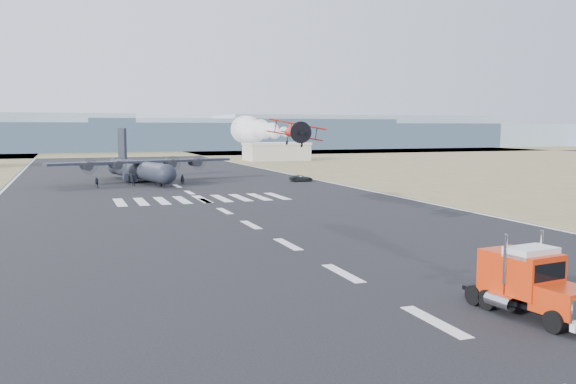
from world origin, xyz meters
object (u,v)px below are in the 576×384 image
crew_d (97,183)px  crew_h (129,180)px  hangar_right (276,151)px  crew_f (155,180)px  aerobatic_biplane (295,132)px  crew_g (182,179)px  semi_truck (529,282)px  crew_b (133,181)px  support_vehicle (301,178)px  crew_e (160,180)px  transport_aircraft (140,168)px  crew_a (96,181)px  crew_c (182,180)px

crew_d → crew_h: 7.71m
hangar_right → crew_f: size_ratio=11.32×
crew_d → aerobatic_biplane: bearing=-157.5°
hangar_right → crew_d: (-59.98, -76.53, -2.18)m
crew_g → semi_truck: bearing=111.7°
aerobatic_biplane → crew_b: 63.39m
support_vehicle → crew_f: size_ratio=2.58×
semi_truck → aerobatic_biplane: 27.93m
crew_b → crew_f: (4.00, 0.29, -0.04)m
crew_e → crew_g: 4.13m
aerobatic_biplane → crew_g: 63.06m
crew_g → aerobatic_biplane: bearing=108.7°
hangar_right → crew_e: hangar_right is taller
semi_truck → crew_b: (-13.21, 88.35, -1.01)m
hangar_right → transport_aircraft: bearing=-127.6°
crew_a → crew_g: crew_g is taller
transport_aircraft → crew_b: bearing=-118.5°
crew_b → crew_d: size_ratio=1.14×
crew_e → crew_f: 1.49m
crew_b → crew_g: size_ratio=1.04×
aerobatic_biplane → crew_g: bearing=93.0°
support_vehicle → crew_c: bearing=91.8°
crew_e → crew_g: (4.02, -0.93, 0.13)m
aerobatic_biplane → crew_a: aerobatic_biplane is taller
crew_h → crew_c: bearing=17.6°
crew_d → crew_e: bearing=-66.0°
crew_b → crew_e: (5.16, 1.21, -0.17)m
transport_aircraft → crew_d: transport_aircraft is taller
crew_c → crew_f: 5.19m
aerobatic_biplane → semi_truck: bearing=-77.1°
semi_truck → support_vehicle: size_ratio=1.94×
crew_b → crew_c: size_ratio=1.21×
crew_f → crew_h: crew_f is taller
semi_truck → crew_a: size_ratio=5.64×
aerobatic_biplane → crew_f: bearing=97.7°
crew_h → hangar_right: bearing=85.3°
crew_a → crew_b: (6.51, -2.23, 0.14)m
crew_f → crew_b: bearing=140.5°
crew_h → crew_g: bearing=17.7°
aerobatic_biplane → crew_d: (-15.26, 60.01, -9.51)m
crew_f → crew_d: bearing=149.0°
crew_a → crew_g: size_ratio=0.88×
hangar_right → semi_truck: hangar_right is taller
crew_b → crew_e: size_ratio=1.21×
crew_d → crew_g: bearing=-73.2°
semi_truck → crew_c: semi_truck is taller
crew_b → crew_h: crew_b is taller
hangar_right → crew_a: 93.93m
crew_h → crew_e: bearing=16.6°
crew_a → crew_f: bearing=130.3°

